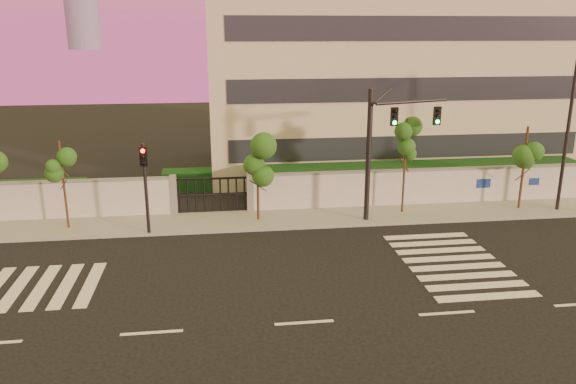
% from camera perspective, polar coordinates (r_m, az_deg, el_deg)
% --- Properties ---
extents(ground, '(120.00, 120.00, 0.00)m').
position_cam_1_polar(ground, '(19.29, 1.65, -13.13)').
color(ground, black).
rests_on(ground, ground).
extents(sidewalk, '(60.00, 3.00, 0.15)m').
position_cam_1_polar(sidewalk, '(28.80, -1.64, -2.80)').
color(sidewalk, gray).
rests_on(sidewalk, ground).
extents(perimeter_wall, '(60.00, 0.36, 2.20)m').
position_cam_1_polar(perimeter_wall, '(29.93, -1.75, -0.06)').
color(perimeter_wall, '#ADAFB4').
rests_on(perimeter_wall, ground).
extents(hedge_row, '(41.00, 4.25, 1.80)m').
position_cam_1_polar(hedge_row, '(32.73, -0.38, 0.91)').
color(hedge_row, black).
rests_on(hedge_row, ground).
extents(institutional_building, '(24.40, 12.40, 12.25)m').
position_cam_1_polar(institutional_building, '(40.46, 9.59, 11.31)').
color(institutional_building, beige).
rests_on(institutional_building, ground).
extents(road_markings, '(57.00, 7.62, 0.02)m').
position_cam_1_polar(road_markings, '(22.46, -3.91, -8.68)').
color(road_markings, silver).
rests_on(road_markings, ground).
extents(street_tree_c, '(1.37, 1.09, 4.43)m').
position_cam_1_polar(street_tree_c, '(28.63, -21.97, 2.53)').
color(street_tree_c, '#382314').
rests_on(street_tree_c, ground).
extents(street_tree_d, '(1.64, 1.30, 4.35)m').
position_cam_1_polar(street_tree_d, '(27.80, -3.08, 3.20)').
color(street_tree_d, '#382314').
rests_on(street_tree_d, ground).
extents(street_tree_e, '(1.39, 1.11, 5.11)m').
position_cam_1_polar(street_tree_e, '(29.50, 11.91, 4.73)').
color(street_tree_e, '#382314').
rests_on(street_tree_e, ground).
extents(street_tree_f, '(1.64, 1.31, 4.58)m').
position_cam_1_polar(street_tree_f, '(32.13, 23.00, 4.02)').
color(street_tree_f, '#382314').
rests_on(street_tree_f, ground).
extents(traffic_signal_main, '(4.19, 1.39, 6.73)m').
position_cam_1_polar(traffic_signal_main, '(28.05, 9.93, 5.29)').
color(traffic_signal_main, black).
rests_on(traffic_signal_main, ground).
extents(traffic_signal_secondary, '(0.35, 0.34, 4.46)m').
position_cam_1_polar(traffic_signal_secondary, '(26.76, -14.32, 1.37)').
color(traffic_signal_secondary, black).
rests_on(traffic_signal_secondary, ground).
extents(streetlight_east, '(0.52, 2.08, 8.63)m').
position_cam_1_polar(streetlight_east, '(32.33, 26.77, 5.97)').
color(streetlight_east, black).
rests_on(streetlight_east, ground).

